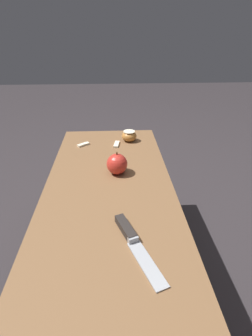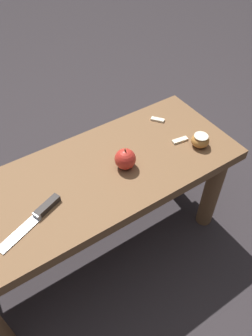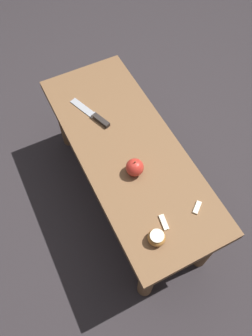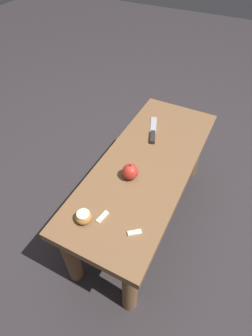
{
  "view_description": "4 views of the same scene",
  "coord_description": "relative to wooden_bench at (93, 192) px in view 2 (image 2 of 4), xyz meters",
  "views": [
    {
      "loc": [
        -0.69,
        -0.02,
        0.93
      ],
      "look_at": [
        0.1,
        -0.06,
        0.49
      ],
      "focal_mm": 28.0,
      "sensor_mm": 36.0,
      "label": 1
    },
    {
      "loc": [
        -0.31,
        -0.68,
        1.28
      ],
      "look_at": [
        0.1,
        -0.06,
        0.49
      ],
      "focal_mm": 35.0,
      "sensor_mm": 36.0,
      "label": 2
    },
    {
      "loc": [
        0.69,
        -0.35,
        1.63
      ],
      "look_at": [
        0.1,
        -0.06,
        0.49
      ],
      "focal_mm": 35.0,
      "sensor_mm": 36.0,
      "label": 3
    },
    {
      "loc": [
        0.83,
        0.31,
        1.36
      ],
      "look_at": [
        0.1,
        -0.06,
        0.49
      ],
      "focal_mm": 28.0,
      "sensor_mm": 36.0,
      "label": 4
    }
  ],
  "objects": [
    {
      "name": "ground_plane",
      "position": [
        0.0,
        0.0,
        -0.37
      ],
      "size": [
        8.0,
        8.0,
        0.0
      ],
      "primitive_type": "plane",
      "color": "#2D282B"
    },
    {
      "name": "wooden_bench",
      "position": [
        0.0,
        0.0,
        0.0
      ],
      "size": [
        1.07,
        0.42,
        0.46
      ],
      "color": "brown",
      "rests_on": "ground_plane"
    },
    {
      "name": "knife",
      "position": [
        -0.21,
        -0.06,
        0.1
      ],
      "size": [
        0.23,
        0.11,
        0.02
      ],
      "rotation": [
        0.0,
        0.0,
        -2.78
      ],
      "color": "#9EA0A5",
      "rests_on": "wooden_bench"
    },
    {
      "name": "apple_whole",
      "position": [
        0.12,
        -0.03,
        0.13
      ],
      "size": [
        0.07,
        0.07,
        0.08
      ],
      "color": "red",
      "rests_on": "wooden_bench"
    },
    {
      "name": "apple_cut",
      "position": [
        0.4,
        -0.09,
        0.12
      ],
      "size": [
        0.07,
        0.07,
        0.05
      ],
      "color": "#B27233",
      "rests_on": "wooden_bench"
    },
    {
      "name": "apple_slice_near_knife",
      "position": [
        0.37,
        0.11,
        0.1
      ],
      "size": [
        0.05,
        0.05,
        0.01
      ],
      "color": "beige",
      "rests_on": "wooden_bench"
    },
    {
      "name": "apple_slice_center",
      "position": [
        0.36,
        -0.03,
        0.1
      ],
      "size": [
        0.06,
        0.03,
        0.01
      ],
      "color": "beige",
      "rests_on": "wooden_bench"
    }
  ]
}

